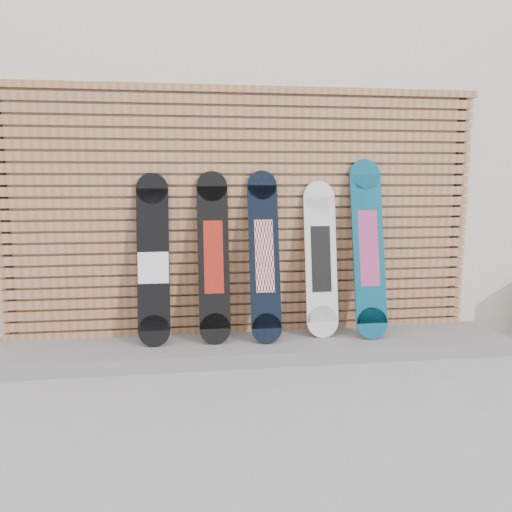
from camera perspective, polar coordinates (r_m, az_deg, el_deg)
The scene contains 9 objects.
ground at distance 3.81m, azimuth 2.68°, elevation -14.48°, with size 80.00×80.00×0.00m, color #9A9A9D.
building at distance 7.04m, azimuth 1.68°, elevation 11.21°, with size 12.00×5.00×3.60m, color silver.
concrete_step at distance 4.39m, azimuth -0.88°, elevation -10.40°, with size 4.60×0.70×0.12m, color gray.
slat_wall at distance 4.45m, azimuth -1.36°, elevation 4.97°, with size 4.26×0.08×2.29m.
snowboard_0 at distance 4.28m, azimuth -11.67°, elevation -0.50°, with size 0.27×0.33×1.44m.
snowboard_1 at distance 4.27m, azimuth -4.88°, elevation -0.11°, with size 0.27×0.34×1.46m.
snowboard_2 at distance 4.29m, azimuth 0.95°, elevation -0.00°, with size 0.26×0.38×1.46m.
snowboard_3 at distance 4.45m, azimuth 7.41°, elevation -0.34°, with size 0.28×0.28×1.37m.
snowboard_4 at distance 4.51m, azimuth 12.72°, elevation 0.88°, with size 0.28×0.39×1.56m.
Camera 1 is at (-0.64, -3.44, 1.51)m, focal length 35.00 mm.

